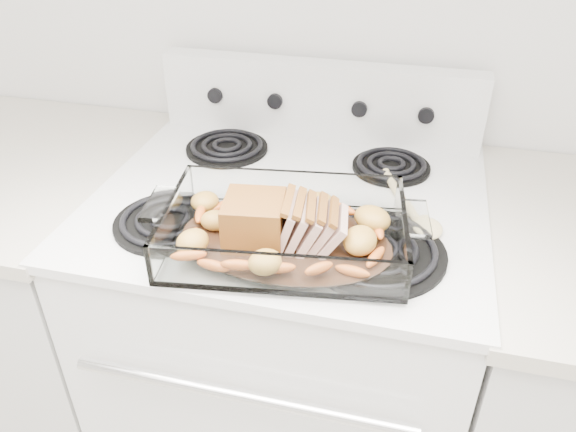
% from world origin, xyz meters
% --- Properties ---
extents(electric_range, '(0.78, 0.70, 1.12)m').
position_xyz_m(electric_range, '(0.00, 1.66, 0.48)').
color(electric_range, white).
rests_on(electric_range, ground).
extents(counter_left, '(0.58, 0.68, 0.93)m').
position_xyz_m(counter_left, '(-0.67, 1.66, 0.47)').
color(counter_left, silver).
rests_on(counter_left, ground).
extents(counter_right, '(0.58, 0.68, 0.93)m').
position_xyz_m(counter_right, '(0.67, 1.66, 0.47)').
color(counter_right, silver).
rests_on(counter_right, ground).
extents(baking_dish, '(0.40, 0.27, 0.08)m').
position_xyz_m(baking_dish, '(0.04, 1.47, 0.96)').
color(baking_dish, white).
rests_on(baking_dish, electric_range).
extents(pork_roast, '(0.21, 0.10, 0.08)m').
position_xyz_m(pork_roast, '(0.02, 1.47, 0.99)').
color(pork_roast, '#945B21').
rests_on(pork_roast, baking_dish).
extents(roast_vegetables, '(0.35, 0.19, 0.04)m').
position_xyz_m(roast_vegetables, '(0.03, 1.51, 0.97)').
color(roast_vegetables, '#D5591F').
rests_on(roast_vegetables, baking_dish).
extents(wooden_spoon, '(0.13, 0.24, 0.02)m').
position_xyz_m(wooden_spoon, '(0.25, 1.63, 0.95)').
color(wooden_spoon, '#E0C680').
rests_on(wooden_spoon, electric_range).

